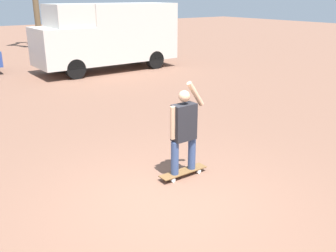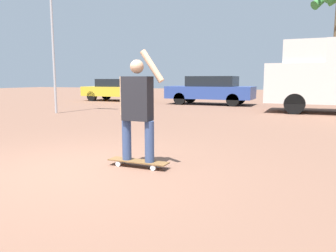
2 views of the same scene
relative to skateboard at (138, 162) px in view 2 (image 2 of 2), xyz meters
name	(u,v)px [view 2 (image 2 of 2)]	position (x,y,z in m)	size (l,w,h in m)	color
ground_plane	(79,171)	(-0.70, -0.52, -0.08)	(80.00, 80.00, 0.00)	brown
skateboard	(138,162)	(0.00, 0.00, 0.00)	(0.96, 0.23, 0.10)	brown
person_skateboarder	(137,105)	(0.00, 0.00, 0.87)	(0.73, 0.22, 1.66)	#384C7A
parked_car_blue	(211,90)	(-2.51, 12.59, 0.70)	(4.52, 1.86, 1.49)	black
parked_car_yellow	(116,89)	(-8.70, 13.11, 0.64)	(4.01, 1.78, 1.35)	black
flagpole	(54,16)	(-6.72, 5.75, 3.60)	(1.16, 0.12, 6.38)	#B7B7BC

